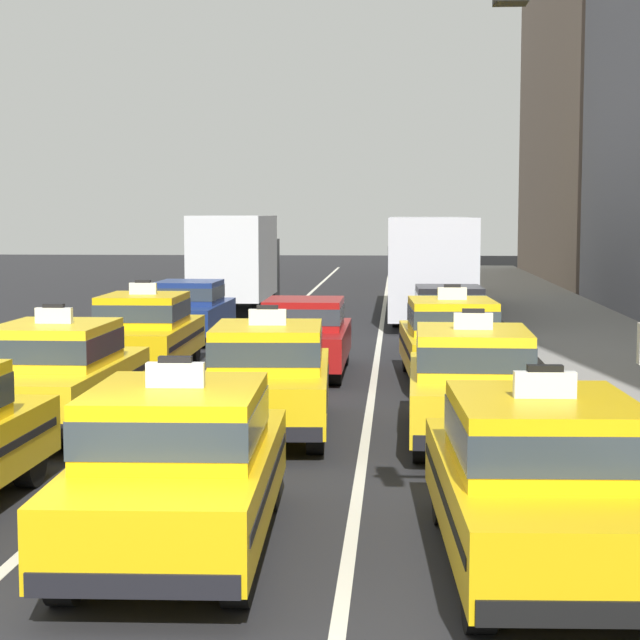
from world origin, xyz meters
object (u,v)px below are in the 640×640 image
(taxi_left_third, at_px, (145,331))
(taxi_right_third, at_px, (451,339))
(taxi_center_nearest, at_px, (178,464))
(taxi_right_second, at_px, (472,382))
(taxi_center_second, at_px, (268,376))
(taxi_left_second, at_px, (57,373))
(sedan_right_fourth, at_px, (449,316))
(bus_right_fifth, at_px, (428,261))
(taxi_right_sixth, at_px, (430,274))
(box_truck_left_fifth, at_px, (237,260))
(sedan_left_fourth, at_px, (190,309))
(taxi_right_nearest, at_px, (541,479))
(sedan_center_third, at_px, (304,334))

(taxi_left_third, distance_m, taxi_right_third, 6.41)
(taxi_center_nearest, xyz_separation_m, taxi_right_second, (3.23, 5.55, 0.00))
(taxi_center_second, distance_m, taxi_right_third, 5.96)
(taxi_left_second, distance_m, taxi_center_second, 3.28)
(sedan_right_fourth, distance_m, bus_right_fifth, 8.95)
(taxi_right_second, xyz_separation_m, taxi_right_sixth, (0.23, 29.30, 0.00))
(taxi_center_nearest, bearing_deg, taxi_right_third, 73.95)
(taxi_left_third, relative_size, sedan_right_fourth, 1.06)
(taxi_left_second, height_order, box_truck_left_fifth, box_truck_left_fifth)
(sedan_left_fourth, bearing_deg, taxi_left_third, -88.33)
(taxi_left_third, relative_size, taxi_center_nearest, 0.99)
(taxi_right_nearest, xyz_separation_m, taxi_right_second, (-0.24, 5.92, 0.00))
(sedan_left_fourth, bearing_deg, box_truck_left_fifth, 89.74)
(taxi_right_nearest, bearing_deg, taxi_left_second, 135.92)
(sedan_left_fourth, bearing_deg, taxi_left_second, -88.95)
(taxi_right_third, bearing_deg, taxi_right_nearest, -88.64)
(taxi_left_third, xyz_separation_m, sedan_center_third, (3.36, -0.01, -0.03))
(sedan_center_third, bearing_deg, taxi_left_second, -118.60)
(box_truck_left_fifth, relative_size, bus_right_fifth, 0.62)
(taxi_right_nearest, bearing_deg, taxi_right_sixth, 90.01)
(taxi_center_nearest, bearing_deg, taxi_center_second, 88.24)
(box_truck_left_fifth, relative_size, taxi_right_nearest, 1.50)
(sedan_center_third, relative_size, sedan_right_fourth, 0.99)
(sedan_left_fourth, xyz_separation_m, taxi_center_nearest, (3.31, -17.93, 0.03))
(box_truck_left_fifth, bearing_deg, taxi_right_sixth, 51.66)
(taxi_left_second, height_order, sedan_right_fourth, taxi_left_second)
(taxi_center_second, height_order, taxi_right_second, same)
(box_truck_left_fifth, bearing_deg, taxi_right_third, -67.02)
(box_truck_left_fifth, relative_size, taxi_right_third, 1.50)
(sedan_left_fourth, height_order, sedan_center_third, same)
(sedan_left_fourth, xyz_separation_m, bus_right_fifth, (6.44, 7.22, 0.97))
(taxi_right_second, bearing_deg, sedan_left_fourth, 117.85)
(taxi_right_second, distance_m, sedan_right_fourth, 10.71)
(taxi_left_second, relative_size, taxi_center_second, 0.98)
(sedan_left_fourth, relative_size, box_truck_left_fifth, 0.62)
(taxi_right_third, xyz_separation_m, taxi_right_sixth, (0.26, 23.76, 0.00))
(taxi_left_second, height_order, taxi_right_third, same)
(taxi_left_second, xyz_separation_m, taxi_right_sixth, (6.55, 28.87, 0.00))
(taxi_right_third, height_order, taxi_right_sixth, same)
(taxi_right_third, relative_size, bus_right_fifth, 0.41)
(taxi_center_nearest, bearing_deg, taxi_left_third, 104.59)
(taxi_left_third, bearing_deg, taxi_center_second, -61.46)
(box_truck_left_fifth, xyz_separation_m, bus_right_fifth, (6.40, -1.19, 0.04))
(taxi_center_nearest, bearing_deg, sedan_left_fourth, 100.46)
(taxi_left_second, bearing_deg, sedan_left_fourth, 91.05)
(taxi_left_third, distance_m, taxi_right_second, 9.11)
(taxi_left_second, height_order, taxi_right_sixth, same)
(taxi_center_nearest, bearing_deg, taxi_right_second, 59.83)
(taxi_left_third, xyz_separation_m, taxi_center_nearest, (3.14, -12.07, 0.00))
(box_truck_left_fifth, distance_m, taxi_right_sixth, 10.89)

